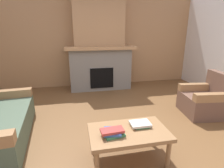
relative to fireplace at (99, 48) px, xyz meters
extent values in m
plane|color=brown|center=(0.00, -2.62, -1.16)|extent=(9.00, 9.00, 0.00)
cube|color=tan|center=(0.00, 0.38, 0.19)|extent=(6.00, 0.12, 2.70)
cube|color=gray|center=(0.00, -0.03, -0.59)|extent=(1.70, 0.70, 1.15)
cube|color=black|center=(0.00, -0.36, -0.78)|extent=(0.64, 0.08, 0.56)
cube|color=tan|center=(0.00, -0.08, 0.03)|extent=(1.90, 0.82, 0.08)
cube|color=tan|center=(0.00, 0.07, 0.80)|extent=(1.40, 0.50, 1.47)
cube|color=#997047|center=(-2.00, -1.53, -0.69)|extent=(0.85, 0.24, 0.15)
cube|color=brown|center=(1.79, -2.21, -0.96)|extent=(0.85, 0.85, 0.40)
cube|color=brown|center=(2.09, -2.25, -0.54)|extent=(0.24, 0.77, 0.45)
cube|color=#997047|center=(1.83, -1.90, -0.69)|extent=(0.77, 0.24, 0.15)
cube|color=#997047|center=(1.75, -2.52, -0.69)|extent=(0.77, 0.24, 0.15)
cube|color=#997047|center=(-0.09, -3.19, -0.76)|extent=(1.00, 0.60, 0.05)
cylinder|color=#997047|center=(-0.53, -3.43, -0.97)|extent=(0.06, 0.06, 0.38)
cylinder|color=#997047|center=(0.35, -3.43, -0.97)|extent=(0.06, 0.06, 0.38)
cylinder|color=#997047|center=(-0.53, -2.95, -0.97)|extent=(0.06, 0.06, 0.38)
cylinder|color=#997047|center=(0.35, -2.95, -0.97)|extent=(0.06, 0.06, 0.38)
cube|color=#3D7F4C|center=(-0.30, -3.25, -0.72)|extent=(0.26, 0.22, 0.03)
cube|color=#335699|center=(-0.31, -3.24, -0.69)|extent=(0.24, 0.24, 0.03)
cube|color=#B23833|center=(-0.32, -3.26, -0.66)|extent=(0.28, 0.16, 0.03)
cube|color=#3D7F4C|center=(0.10, -3.12, -0.72)|extent=(0.18, 0.17, 0.02)
cube|color=beige|center=(0.09, -3.12, -0.70)|extent=(0.26, 0.20, 0.03)
camera|label=1|loc=(-0.71, -5.08, 0.48)|focal=28.42mm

